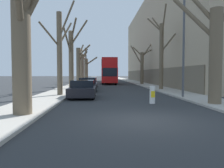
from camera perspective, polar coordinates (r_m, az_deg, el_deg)
The scene contains 19 objects.
ground_plane at distance 8.52m, azimuth 7.70°, elevation -9.47°, with size 300.00×300.00×0.00m, color #2B2D30.
sidewalk_left at distance 58.33m, azimuth -6.56°, elevation 1.01°, with size 2.67×120.00×0.12m, color #A39E93.
sidewalk_right at distance 58.61m, azimuth 3.93°, elevation 1.03°, with size 2.67×120.00×0.12m, color #A39E93.
building_facade_right at distance 43.83m, azimuth 15.01°, elevation 10.61°, with size 10.08×49.94×15.78m.
street_tree_left_0 at distance 9.70m, azimuth -22.38°, elevation 10.91°, with size 1.68×2.46×7.31m.
street_tree_left_1 at distance 17.85m, azimuth -13.50°, elevation 8.51°, with size 2.68×2.38×7.37m.
street_tree_left_2 at distance 25.20m, azimuth -10.53°, elevation 7.21°, with size 2.54×2.84×7.83m.
street_tree_left_3 at distance 32.81m, azimuth -8.63°, elevation 4.94°, with size 2.21×2.62×6.24m.
street_tree_left_4 at distance 40.83m, azimuth -7.79°, elevation 4.67°, with size 1.91×3.86×6.53m.
street_tree_left_5 at distance 48.78m, azimuth -6.79°, elevation 4.36°, with size 4.68×3.31×7.72m.
street_tree_right_0 at distance 13.59m, azimuth 25.19°, elevation 8.23°, with size 4.08×1.80×6.99m.
street_tree_right_1 at distance 24.24m, azimuth 12.76°, elevation 8.06°, with size 2.90×3.86×8.63m.
street_tree_right_2 at distance 35.77m, azimuth 7.88°, elevation 4.96°, with size 4.63×1.36×6.73m.
double_decker_bus at distance 39.15m, azimuth -0.90°, elevation 3.69°, with size 2.54×11.46×4.33m.
parked_car_0 at distance 16.44m, azimuth -7.65°, elevation -1.38°, with size 1.88×3.98×1.30m.
parked_car_1 at distance 22.47m, azimuth -6.35°, elevation -0.21°, with size 1.85×4.55×1.38m.
parked_car_2 at distance 28.24m, azimuth -5.63°, elevation 0.37°, with size 1.71×4.30×1.34m.
lamp_post at distance 16.84m, azimuth 17.93°, elevation 11.95°, with size 1.40×0.20×8.14m.
traffic_bollard at distance 13.29m, azimuth 10.48°, elevation -2.81°, with size 0.33×0.34×1.05m.
Camera 1 is at (-1.53, -8.18, 1.80)m, focal length 35.00 mm.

